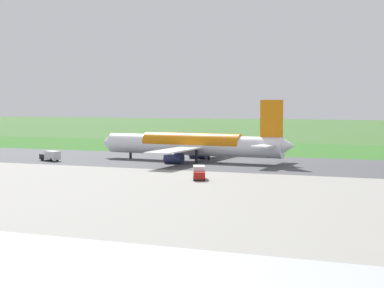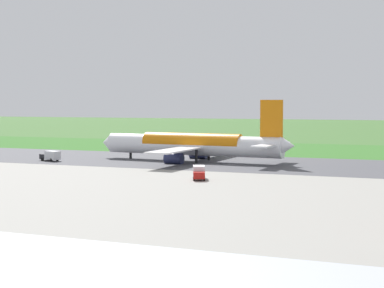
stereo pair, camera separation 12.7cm
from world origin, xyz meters
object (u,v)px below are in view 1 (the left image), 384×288
airliner_main (193,145)px  service_truck_baggage (199,172)px  no_stopping_sign (277,146)px  traffic_cone_orange (258,151)px  service_truck_fuel (51,156)px

airliner_main → service_truck_baggage: 36.15m
service_truck_baggage → no_stopping_sign: 73.12m
airliner_main → traffic_cone_orange: airliner_main is taller
service_truck_fuel → no_stopping_sign: size_ratio=2.42×
airliner_main → no_stopping_sign: size_ratio=21.18×
no_stopping_sign → traffic_cone_orange: 7.49m
service_truck_baggage → no_stopping_sign: bearing=-89.4°
service_truck_fuel → traffic_cone_orange: bearing=-133.2°
airliner_main → service_truck_fuel: (34.85, 12.23, -2.95)m
service_truck_fuel → no_stopping_sign: 70.67m
airliner_main → traffic_cone_orange: bearing=-104.1°
airliner_main → no_stopping_sign: (-12.98, -39.79, -2.83)m
no_stopping_sign → airliner_main: bearing=71.9°
service_truck_baggage → service_truck_fuel: (48.55, -21.10, 0.00)m
service_truck_baggage → service_truck_fuel: same height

